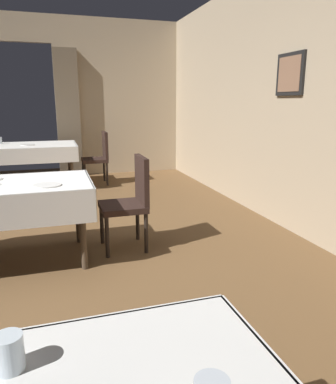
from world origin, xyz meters
TOP-DOWN VIEW (x-y plane):
  - wall_right at (3.20, -0.00)m, footprint 0.16×8.40m
  - wall_back at (0.00, 4.18)m, footprint 6.40×0.27m
  - dining_table_mid at (0.16, 0.04)m, footprint 1.51×0.91m
  - dining_table_far at (0.21, 3.15)m, footprint 1.54×1.06m
  - chair_mid_right at (1.30, 0.08)m, footprint 0.44×0.44m
  - chair_far_right at (1.37, 3.18)m, footprint 0.44×0.44m
  - glass_near_b at (0.45, -2.46)m, footprint 0.08×0.08m
  - plate_mid_b at (0.53, -0.17)m, footprint 0.24×0.24m
  - glass_far_a at (-0.25, 3.42)m, footprint 0.06×0.06m
  - plate_far_b at (0.20, 3.04)m, footprint 0.21×0.21m

SIDE VIEW (x-z plane):
  - chair_mid_right at x=1.30m, z-range 0.05..0.98m
  - chair_far_right at x=1.37m, z-range 0.05..0.98m
  - dining_table_mid at x=0.16m, z-range 0.28..1.03m
  - dining_table_far at x=0.21m, z-range 0.29..1.04m
  - plate_mid_b at x=0.53m, z-range 0.75..0.76m
  - plate_far_b at x=0.20m, z-range 0.75..0.76m
  - glass_near_b at x=0.45m, z-range 0.75..0.85m
  - glass_far_a at x=-0.25m, z-range 0.75..0.86m
  - wall_right at x=3.20m, z-range 0.00..3.00m
  - wall_back at x=0.00m, z-range 0.01..3.01m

